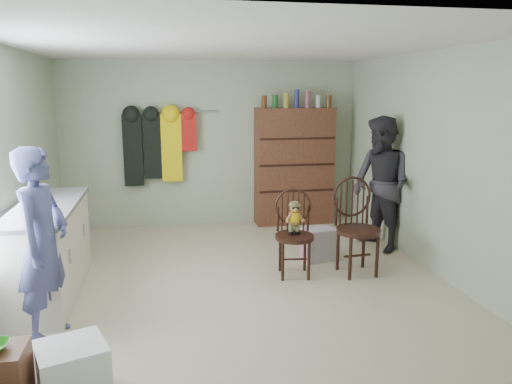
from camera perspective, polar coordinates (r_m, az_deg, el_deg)
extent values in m
plane|color=beige|center=(5.58, -2.18, -10.11)|extent=(5.00, 5.00, 0.00)
plane|color=#B4C1A2|center=(7.71, -5.03, 5.47)|extent=(4.50, 0.00, 4.50)
plane|color=#B4C1A2|center=(5.40, -26.61, 1.72)|extent=(0.00, 5.00, 5.00)
plane|color=#B4C1A2|center=(6.00, 19.52, 3.14)|extent=(0.00, 5.00, 5.00)
plane|color=white|center=(5.21, -2.39, 16.41)|extent=(5.00, 5.00, 0.00)
cube|color=silver|center=(5.51, -22.85, -6.37)|extent=(0.60, 1.80, 0.90)
cube|color=slate|center=(5.39, -23.23, -1.59)|extent=(0.64, 1.86, 0.04)
cylinder|color=#99999E|center=(5.00, -20.49, -6.88)|extent=(0.02, 0.02, 0.14)
cylinder|color=#99999E|center=(5.85, -19.04, -4.14)|extent=(0.02, 0.02, 0.14)
cube|color=white|center=(3.74, -20.24, -18.89)|extent=(0.55, 0.53, 0.41)
cylinder|color=#381B13|center=(5.60, 4.42, -5.14)|extent=(0.49, 0.49, 0.04)
cylinder|color=#381B13|center=(5.52, 3.07, -7.97)|extent=(0.03, 0.03, 0.43)
cylinder|color=#381B13|center=(5.56, 6.06, -7.88)|extent=(0.03, 0.03, 0.43)
cylinder|color=#381B13|center=(5.80, 2.76, -6.99)|extent=(0.03, 0.03, 0.43)
cylinder|color=#381B13|center=(5.83, 5.60, -6.92)|extent=(0.03, 0.03, 0.43)
torus|color=#381B13|center=(5.68, 4.24, -1.65)|extent=(0.42, 0.08, 0.42)
cylinder|color=#381B13|center=(5.69, 2.51, -3.11)|extent=(0.03, 0.03, 0.29)
cylinder|color=#381B13|center=(5.73, 5.95, -3.05)|extent=(0.03, 0.03, 0.29)
cylinder|color=yellow|center=(5.56, 4.40, -2.91)|extent=(0.12, 0.12, 0.11)
cylinder|color=#475128|center=(5.59, 4.38, -4.02)|extent=(0.07, 0.07, 0.17)
sphere|color=#9E7042|center=(5.53, 4.42, -1.83)|extent=(0.11, 0.11, 0.11)
cylinder|color=#475128|center=(5.52, 4.43, -1.32)|extent=(0.09, 0.09, 0.04)
cube|color=black|center=(5.48, 4.55, -1.87)|extent=(0.08, 0.01, 0.02)
cylinder|color=#381B13|center=(5.74, 11.61, -4.34)|extent=(0.52, 0.52, 0.05)
cylinder|color=#381B13|center=(5.61, 10.72, -7.54)|extent=(0.04, 0.04, 0.49)
cylinder|color=#381B13|center=(5.75, 13.68, -7.19)|extent=(0.04, 0.04, 0.49)
cylinder|color=#381B13|center=(5.90, 9.33, -6.54)|extent=(0.04, 0.04, 0.49)
cylinder|color=#381B13|center=(6.03, 12.17, -6.23)|extent=(0.04, 0.04, 0.49)
torus|color=#381B13|center=(5.82, 10.91, -0.54)|extent=(0.47, 0.06, 0.47)
cylinder|color=#381B13|center=(5.77, 9.14, -2.24)|extent=(0.03, 0.03, 0.32)
cylinder|color=#381B13|center=(5.94, 12.59, -1.99)|extent=(0.03, 0.03, 0.32)
cube|color=#E57276|center=(6.23, 7.15, -5.92)|extent=(0.42, 0.36, 0.39)
imported|color=#464B82|center=(4.49, -23.18, -5.51)|extent=(0.51, 0.66, 1.62)
imported|color=#2D2B33|center=(6.62, 14.10, 0.87)|extent=(0.84, 0.98, 1.75)
cube|color=brown|center=(7.78, 4.37, 2.94)|extent=(1.20, 0.38, 1.80)
cube|color=#381B13|center=(7.66, 4.70, 0.14)|extent=(1.16, 0.02, 0.03)
cube|color=#381B13|center=(7.59, 4.75, 3.10)|extent=(1.16, 0.02, 0.03)
cube|color=#381B13|center=(7.55, 4.80, 6.10)|extent=(1.16, 0.02, 0.03)
cylinder|color=#592D14|center=(7.49, 0.93, 10.27)|extent=(0.08, 0.08, 0.19)
cylinder|color=#19591E|center=(7.52, 2.20, 10.30)|extent=(0.09, 0.09, 0.20)
cylinder|color=#A59933|center=(7.56, 3.45, 10.40)|extent=(0.08, 0.08, 0.22)
cylinder|color=navy|center=(7.60, 4.69, 10.58)|extent=(0.07, 0.07, 0.28)
cylinder|color=#8C3F59|center=(7.65, 5.92, 10.47)|extent=(0.09, 0.09, 0.25)
cylinder|color=#B2B2B7|center=(7.70, 7.12, 10.22)|extent=(0.08, 0.08, 0.19)
cylinder|color=#592D14|center=(7.75, 8.31, 10.19)|extent=(0.08, 0.08, 0.19)
cylinder|color=#99999E|center=(7.59, -8.09, 9.09)|extent=(1.00, 0.02, 0.02)
cube|color=black|center=(7.57, -13.88, 4.65)|extent=(0.28, 0.10, 1.05)
cube|color=black|center=(7.56, -11.77, 5.11)|extent=(0.26, 0.10, 0.95)
cube|color=yellow|center=(7.56, -9.63, 5.00)|extent=(0.30, 0.10, 1.00)
cube|color=red|center=(7.55, -7.70, 6.77)|extent=(0.22, 0.10, 0.55)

